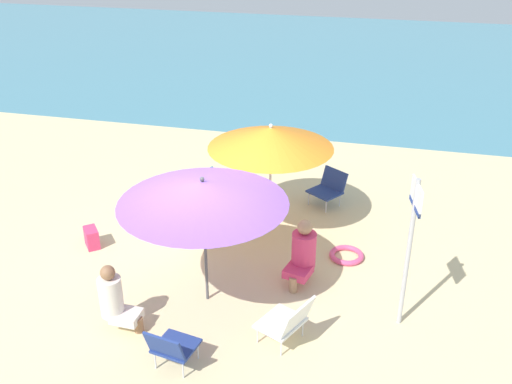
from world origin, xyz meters
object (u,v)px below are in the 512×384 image
Objects in this scene: beach_chair_d at (329,187)px; person_c at (303,252)px; beach_chair_a at (288,321)px; person_b at (199,218)px; beach_chair_c at (171,347)px; swim_ring at (347,255)px; warning_sign at (411,233)px; beach_bag at (92,238)px; umbrella_purple at (203,192)px; beach_chair_b at (212,186)px; umbrella_orange at (271,138)px; person_a at (115,299)px.

person_c is (-0.06, -2.45, 0.14)m from beach_chair_d.
person_b is at bearing -22.56° from beach_chair_a.
beach_chair_c is 1.17× the size of swim_ring.
beach_bag is (-4.74, 0.74, -1.18)m from warning_sign.
beach_chair_b is (-0.80, 2.75, -1.31)m from umbrella_purple.
beach_chair_a is at bearing 34.33° from beach_chair_d.
beach_chair_b is at bearing 21.54° from beach_chair_c.
beach_chair_d is 1.80m from swim_ring.
umbrella_orange reaches higher than beach_chair_d.
umbrella_orange is 1.86m from beach_chair_d.
warning_sign reaches higher than beach_bag.
person_c is (2.10, 1.57, 0.04)m from person_a.
beach_chair_c reaches higher than swim_ring.
beach_chair_a is at bearing 7.88° from person_a.
warning_sign reaches higher than umbrella_orange.
beach_chair_a is at bearing -35.85° from beach_chair_b.
person_a is 2.62m from person_c.
beach_chair_a is 0.80× the size of person_a.
swim_ring is (1.75, 1.48, -1.59)m from umbrella_purple.
umbrella_orange reaches higher than person_b.
warning_sign is (3.13, -1.25, 0.89)m from person_b.
umbrella_orange is at bearing 125.57° from warning_sign.
person_b is 3.49m from warning_sign.
beach_chair_b is 0.69× the size of person_a.
beach_bag is (-1.61, -0.51, -0.29)m from person_b.
umbrella_orange reaches higher than beach_chair_b.
beach_chair_d is 2.33× the size of beach_bag.
person_a is at bearing -134.18° from person_b.
swim_ring is at bearing 156.04° from person_c.
beach_chair_a is at bearing -162.94° from warning_sign.
beach_chair_d is 3.48m from warning_sign.
swim_ring is at bearing -78.72° from beach_chair_a.
beach_chair_a is 2.17m from person_a.
umbrella_orange is 2.14× the size of person_b.
beach_bag is at bearing -154.26° from umbrella_orange.
umbrella_purple reaches higher than beach_bag.
beach_chair_a is 1.00× the size of beach_chair_d.
person_c is 1.03m from swim_ring.
umbrella_purple reaches higher than person_b.
umbrella_purple is 6.85× the size of beach_bag.
person_b is 0.96× the size of person_c.
beach_chair_b is at bearing 151.45° from umbrella_orange.
umbrella_purple is at bearing -1.47° from beach_chair_a.
warning_sign reaches higher than person_b.
umbrella_orange reaches higher than beach_chair_c.
beach_chair_a reaches higher than beach_bag.
beach_chair_b is 4.39m from warning_sign.
person_c is (0.77, -1.37, -1.13)m from umbrella_orange.
swim_ring is at bearing 40.20° from umbrella_purple.
beach_chair_c is at bearing -15.51° from person_c.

